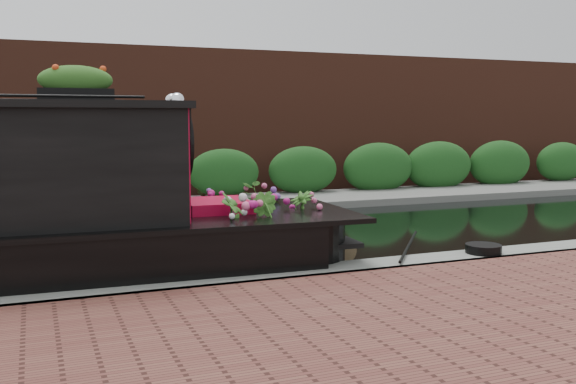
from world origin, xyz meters
name	(u,v)px	position (x,y,z in m)	size (l,w,h in m)	color
ground	(172,247)	(0.00, 0.00, 0.00)	(80.00, 80.00, 0.00)	black
near_bank_coping	(229,298)	(0.00, -3.30, 0.00)	(40.00, 0.60, 0.50)	slate
far_bank_path	(134,212)	(0.00, 4.20, 0.00)	(40.00, 2.40, 0.34)	slate
far_hedge	(129,207)	(0.00, 5.10, 0.00)	(40.00, 1.10, 2.80)	#1A4819
far_brick_wall	(118,197)	(0.00, 7.20, 0.00)	(40.00, 1.00, 8.00)	#55291C
rope_fender	(339,249)	(2.07, -2.03, 0.19)	(0.39, 0.39, 0.38)	brown
coiled_mooring_rope	(483,249)	(3.67, -3.28, 0.31)	(0.49, 0.49, 0.12)	black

